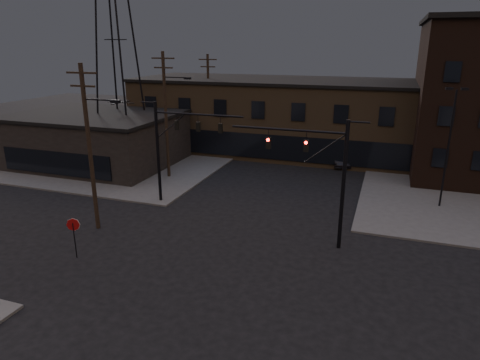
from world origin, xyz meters
name	(u,v)px	position (x,y,z in m)	size (l,w,h in m)	color
ground	(214,264)	(0.00, 0.00, 0.00)	(140.00, 140.00, 0.00)	black
sidewalk_nw	(116,149)	(-22.00, 22.00, 0.07)	(30.00, 30.00, 0.15)	#474744
building_row	(309,118)	(0.00, 28.00, 4.00)	(40.00, 12.00, 8.00)	brown
building_left	(96,140)	(-20.00, 16.00, 2.50)	(16.00, 12.00, 5.00)	black
traffic_signal_near	(325,170)	(5.36, 4.50, 4.93)	(7.12, 0.24, 8.00)	black
traffic_signal_far	(172,142)	(-6.72, 8.00, 5.01)	(7.12, 0.24, 8.00)	black
stop_sign	(73,229)	(-8.00, -1.99, 1.84)	(0.72, 0.33, 2.48)	black
utility_pole_near	(90,145)	(-9.43, 2.00, 5.87)	(3.70, 0.28, 11.00)	black
utility_pole_mid	(166,113)	(-10.44, 14.00, 6.13)	(3.70, 0.28, 11.50)	black
utility_pole_far	(209,100)	(-11.50, 26.00, 5.78)	(2.20, 0.28, 11.00)	black
transmission_tower	(115,40)	(-18.00, 18.00, 12.50)	(7.00, 7.00, 25.00)	black
lot_light_a	(450,138)	(13.00, 14.00, 5.51)	(1.50, 0.28, 9.14)	black
parked_car_lot_a	(463,176)	(15.30, 20.19, 0.97)	(1.94, 4.82, 1.64)	black
parked_car_lot_b	(451,170)	(14.62, 22.59, 0.78)	(1.78, 4.38, 1.27)	#A4A4A6
car_crossing	(340,158)	(4.18, 23.94, 0.77)	(1.64, 4.69, 1.55)	black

